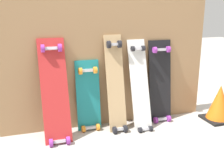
# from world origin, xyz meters

# --- Properties ---
(ground_plane) EXTENTS (12.00, 12.00, 0.00)m
(ground_plane) POSITION_xyz_m (0.00, 0.00, 0.00)
(ground_plane) COLOR #B2AAA0
(plywood_wall_panel) EXTENTS (1.99, 0.04, 1.44)m
(plywood_wall_panel) POSITION_xyz_m (0.00, 0.07, 0.72)
(plywood_wall_panel) COLOR #99724C
(plywood_wall_panel) RESTS_ON ground
(skateboard_red) EXTENTS (0.23, 0.34, 0.92)m
(skateboard_red) POSITION_xyz_m (-0.51, -0.11, 0.39)
(skateboard_red) COLOR #B22626
(skateboard_red) RESTS_ON ground
(skateboard_teal) EXTENTS (0.22, 0.15, 0.71)m
(skateboard_teal) POSITION_xyz_m (-0.21, -0.01, 0.29)
(skateboard_teal) COLOR #197A7F
(skateboard_teal) RESTS_ON ground
(skateboard_natural) EXTENTS (0.16, 0.27, 0.93)m
(skateboard_natural) POSITION_xyz_m (0.04, -0.07, 0.40)
(skateboard_natural) COLOR tan
(skateboard_natural) RESTS_ON ground
(skateboard_white) EXTENTS (0.17, 0.32, 0.89)m
(skateboard_white) POSITION_xyz_m (0.27, -0.10, 0.37)
(skateboard_white) COLOR silver
(skateboard_white) RESTS_ON ground
(skateboard_black) EXTENTS (0.23, 0.17, 0.86)m
(skateboard_black) POSITION_xyz_m (0.51, -0.02, 0.36)
(skateboard_black) COLOR black
(skateboard_black) RESTS_ON ground
(traffic_cone) EXTENTS (0.27, 0.27, 0.36)m
(traffic_cone) POSITION_xyz_m (1.07, -0.21, 0.18)
(traffic_cone) COLOR black
(traffic_cone) RESTS_ON ground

